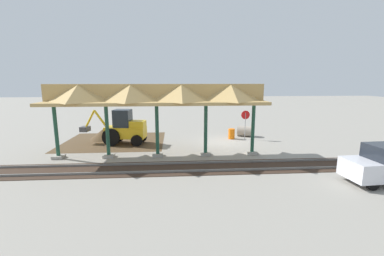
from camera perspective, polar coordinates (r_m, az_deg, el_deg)
ground_plane at (r=21.65m, az=7.03°, el=-3.21°), size 120.00×120.00×0.00m
dirt_work_zone at (r=22.87m, az=-16.77°, el=-2.84°), size 8.27×7.00×0.01m
platform_canopy at (r=17.13m, az=-7.95°, el=7.20°), size 14.37×3.20×4.90m
rail_tracks at (r=15.93m, az=11.28°, el=-8.35°), size 60.00×2.58×0.15m
stop_sign at (r=22.88m, az=11.78°, el=2.06°), size 0.76×0.06×2.53m
backhoe at (r=21.51m, az=-14.93°, el=-0.15°), size 5.40×2.12×2.82m
dirt_mound at (r=24.05m, az=-18.92°, el=-2.32°), size 4.76×4.76×1.90m
concrete_pipe at (r=24.27m, az=11.66°, el=-0.68°), size 1.60×1.39×0.96m
traffic_barrel at (r=22.99m, az=8.77°, el=-1.29°), size 0.56×0.56×0.90m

